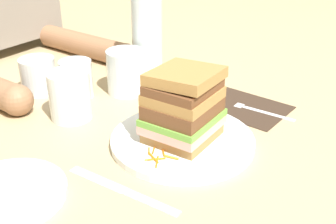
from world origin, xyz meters
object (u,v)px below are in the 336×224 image
Objects in this scene: main_plate at (182,140)px; empty_tumbler_0 at (76,79)px; juice_glass at (126,74)px; water_bottle at (147,29)px; sandwich at (183,106)px; empty_tumbler_2 at (70,96)px; empty_tumbler_1 at (38,76)px; side_plate at (7,194)px; fork at (253,108)px; knife at (125,191)px; napkin_dark at (243,106)px.

main_plate is 0.29m from empty_tumbler_0.
water_bottle is (0.08, 0.01, 0.08)m from juice_glass.
empty_tumbler_2 is (-0.05, 0.23, -0.03)m from sandwich.
empty_tumbler_1 is (-0.00, 0.38, -0.03)m from sandwich.
side_plate is (-0.30, -0.17, -0.03)m from empty_tumbler_0.
juice_glass is 1.23× the size of empty_tumbler_1.
empty_tumbler_0 is at bearing -69.31° from empty_tumbler_1.
knife is at bearing 175.29° from fork.
empty_tumbler_2 reaches higher than main_plate.
water_bottle is (0.19, 0.23, 0.11)m from main_plate.
juice_glass is at bearing 109.07° from napkin_dark.
empty_tumbler_0 is (0.19, 0.30, 0.04)m from knife.
empty_tumbler_1 reaches higher than napkin_dark.
side_plate reaches higher than napkin_dark.
fork is 0.36m from empty_tumbler_2.
water_bottle is at bearing 89.72° from napkin_dark.
side_plate is at bearing 156.68° from sandwich.
napkin_dark is 1.05× the size of fork.
water_bottle is at bearing 13.70° from side_plate.
water_bottle is 2.89× the size of empty_tumbler_2.
main_plate is 3.26× the size of empty_tumbler_1.
napkin_dark is 0.35m from empty_tumbler_0.
sandwich is 0.38m from empty_tumbler_1.
sandwich is at bearing -89.34° from empty_tumbler_1.
water_bottle is at bearing 34.25° from knife.
empty_tumbler_0 reaches higher than napkin_dark.
water_bottle is at bearing -36.21° from empty_tumbler_1.
empty_tumbler_1 is at bearing 73.93° from empty_tumbler_2.
main_plate is 0.32m from water_bottle.
empty_tumbler_0 is (-0.08, 0.07, -0.00)m from juice_glass.
empty_tumbler_2 is (-0.16, 0.01, 0.01)m from juice_glass.
empty_tumbler_0 reaches higher than main_plate.
main_plate is at bearing 3.91° from knife.
knife is (-0.16, -0.01, -0.07)m from sandwich.
side_plate is (-0.27, 0.12, -0.07)m from sandwich.
main_plate is 0.30m from side_plate.
napkin_dark is 0.65× the size of water_bottle.
sandwich is 0.18m from knife.
sandwich is 0.77× the size of fork.
sandwich is 1.37× the size of empty_tumbler_2.
napkin_dark is at bearing -1.13° from knife.
napkin_dark is 0.02m from fork.
empty_tumbler_0 reaches higher than empty_tumbler_1.
knife is (-0.36, 0.03, -0.00)m from fork.
knife is at bearing -49.24° from side_plate.
knife is 2.49× the size of empty_tumbler_0.
juice_glass is at bearing 40.71° from knife.
sandwich is 0.21m from fork.
main_plate is 0.20m from fork.
juice_glass reaches higher than napkin_dark.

